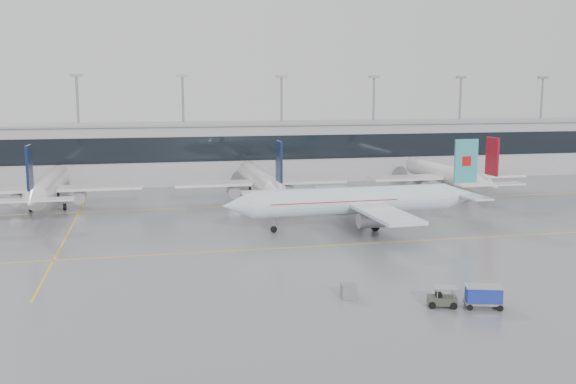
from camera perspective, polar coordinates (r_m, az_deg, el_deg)
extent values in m
plane|color=slate|center=(79.55, 1.89, -4.87)|extent=(320.00, 320.00, 0.00)
cube|color=gold|center=(79.55, 1.89, -4.87)|extent=(120.00, 0.25, 0.01)
cube|color=gold|center=(108.23, -2.08, -1.17)|extent=(120.00, 0.25, 0.01)
cube|color=gold|center=(92.37, -18.94, -3.41)|extent=(0.25, 60.00, 0.01)
cube|color=#A3A3A7|center=(138.75, -4.52, 3.54)|extent=(180.00, 15.00, 12.00)
cube|color=black|center=(131.18, -4.06, 3.89)|extent=(180.00, 0.20, 5.00)
cube|color=gray|center=(138.31, -4.55, 6.10)|extent=(182.00, 16.00, 0.40)
cylinder|color=gray|center=(143.65, -18.09, 5.31)|extent=(0.50, 0.50, 22.00)
cube|color=gray|center=(143.46, -18.31, 9.82)|extent=(2.40, 1.00, 0.60)
cylinder|color=gray|center=(143.25, -9.26, 5.63)|extent=(0.50, 0.50, 22.00)
cube|color=gray|center=(143.06, -9.38, 10.15)|extent=(2.40, 1.00, 0.60)
cylinder|color=gray|center=(146.19, -0.58, 5.81)|extent=(0.50, 0.50, 22.00)
cube|color=gray|center=(146.01, -0.59, 10.24)|extent=(2.40, 1.00, 0.60)
cylinder|color=gray|center=(152.30, 7.58, 5.86)|extent=(0.50, 0.50, 22.00)
cube|color=gray|center=(152.12, 7.67, 10.11)|extent=(2.40, 1.00, 0.60)
cylinder|color=gray|center=(161.19, 14.98, 5.80)|extent=(0.50, 0.50, 22.00)
cube|color=gray|center=(161.03, 15.15, 9.81)|extent=(2.40, 1.00, 0.60)
cylinder|color=gray|center=(172.45, 21.51, 5.67)|extent=(0.50, 0.50, 22.00)
cube|color=gray|center=(172.30, 21.73, 9.42)|extent=(2.40, 1.00, 0.60)
cylinder|color=silver|center=(89.73, 5.70, -0.75)|extent=(28.53, 4.59, 3.73)
cone|color=silver|center=(85.60, -4.55, -1.21)|extent=(4.11, 3.85, 3.73)
cone|color=silver|center=(96.83, 15.21, -0.31)|extent=(5.71, 3.90, 3.73)
cube|color=silver|center=(90.32, 6.60, -0.96)|extent=(5.93, 30.94, 0.45)
cube|color=silver|center=(96.89, 15.32, -0.13)|extent=(3.16, 11.93, 0.25)
cube|color=teal|center=(96.38, 15.54, 2.66)|extent=(3.61, 0.46, 6.36)
cylinder|color=#9998A4|center=(86.02, 7.40, -2.49)|extent=(3.66, 2.21, 2.10)
cylinder|color=#9998A4|center=(94.84, 5.26, -1.39)|extent=(3.66, 2.21, 2.10)
cylinder|color=gray|center=(87.08, -1.28, -2.80)|extent=(0.20, 0.20, 1.63)
cylinder|color=black|center=(87.25, -1.28, -3.33)|extent=(0.91, 0.33, 0.90)
cylinder|color=gray|center=(88.71, 7.77, -2.60)|extent=(0.24, 0.24, 1.63)
cylinder|color=black|center=(88.88, 7.76, -3.12)|extent=(1.11, 0.48, 1.10)
cylinder|color=gray|center=(93.45, 6.58, -1.99)|extent=(0.24, 0.24, 1.63)
cylinder|color=black|center=(93.61, 6.57, -2.48)|extent=(1.11, 0.48, 1.10)
cube|color=#B70F0F|center=(96.37, 15.54, 2.67)|extent=(1.41, 0.49, 1.40)
cube|color=#B70F0F|center=(88.73, 3.89, -0.71)|extent=(18.11, 4.31, 0.12)
cylinder|color=white|center=(111.92, -20.49, 0.57)|extent=(3.59, 27.36, 3.59)
cone|color=white|center=(127.33, -19.55, 1.57)|extent=(3.59, 4.00, 3.59)
cone|color=white|center=(95.80, -21.80, -0.83)|extent=(3.59, 5.60, 3.59)
cube|color=white|center=(110.50, -20.58, 0.26)|extent=(29.64, 5.00, 0.45)
cube|color=white|center=(95.56, -21.83, -0.67)|extent=(11.40, 2.80, 0.25)
cube|color=#0E1938|center=(94.76, -22.01, 2.03)|extent=(0.35, 3.60, 6.12)
cylinder|color=#9998A4|center=(111.99, -22.94, -0.55)|extent=(2.10, 3.60, 2.10)
cylinder|color=#9998A4|center=(110.64, -18.05, -0.39)|extent=(2.10, 3.60, 2.10)
cylinder|color=gray|center=(122.75, -19.76, 0.09)|extent=(0.20, 0.20, 1.56)
cylinder|color=black|center=(122.87, -19.74, -0.27)|extent=(0.30, 0.90, 0.90)
cylinder|color=gray|center=(110.23, -21.93, -0.93)|extent=(0.24, 0.24, 1.56)
cylinder|color=black|center=(110.36, -21.91, -1.33)|extent=(0.45, 1.10, 1.10)
cylinder|color=gray|center=(109.50, -19.25, -0.85)|extent=(0.24, 0.24, 1.56)
cylinder|color=black|center=(109.62, -19.23, -1.25)|extent=(0.45, 1.10, 1.10)
cylinder|color=white|center=(112.51, -2.56, 1.17)|extent=(3.59, 27.36, 3.59)
cone|color=white|center=(127.85, -3.79, 2.10)|extent=(3.59, 4.00, 3.59)
cone|color=white|center=(96.49, -0.84, -0.12)|extent=(3.59, 5.60, 3.59)
cube|color=white|center=(111.10, -2.42, 0.87)|extent=(29.64, 5.00, 0.45)
cube|color=white|center=(96.25, -0.82, 0.04)|extent=(11.40, 2.80, 0.25)
cube|color=#0E1938|center=(95.46, -0.80, 2.73)|extent=(0.35, 3.60, 6.12)
cylinder|color=#9998A4|center=(111.07, -4.90, 0.06)|extent=(2.10, 3.60, 2.10)
cylinder|color=#9998A4|center=(112.74, -0.06, 0.22)|extent=(2.10, 3.60, 2.10)
cylinder|color=gray|center=(123.29, -3.42, 0.64)|extent=(0.20, 0.20, 1.56)
cylinder|color=black|center=(123.41, -3.41, 0.28)|extent=(0.30, 0.90, 0.90)
cylinder|color=gray|center=(110.01, -3.65, -0.32)|extent=(0.24, 0.24, 1.56)
cylinder|color=black|center=(110.14, -3.65, -0.72)|extent=(0.45, 1.10, 1.10)
cylinder|color=gray|center=(110.92, -1.00, -0.22)|extent=(0.24, 0.24, 1.56)
cylinder|color=black|center=(111.05, -1.00, -0.62)|extent=(0.45, 1.10, 1.10)
cylinder|color=white|center=(123.45, 13.66, 1.62)|extent=(3.59, 27.36, 3.59)
cone|color=white|center=(137.58, 10.78, 2.44)|extent=(3.59, 4.00, 3.59)
cone|color=white|center=(109.06, 17.47, 0.52)|extent=(3.59, 5.60, 3.59)
cube|color=white|center=(122.17, 13.96, 1.34)|extent=(29.64, 5.00, 0.45)
cube|color=white|center=(108.84, 17.53, 0.66)|extent=(11.40, 2.80, 0.25)
cube|color=maroon|center=(108.14, 17.69, 3.03)|extent=(0.35, 3.60, 6.12)
cylinder|color=#9998A4|center=(120.76, 11.79, 0.62)|extent=(2.10, 3.60, 2.10)
cylinder|color=#9998A4|center=(125.01, 15.80, 0.74)|extent=(2.10, 3.60, 2.10)
cylinder|color=gray|center=(133.36, 11.60, 1.10)|extent=(0.20, 0.20, 1.56)
cylinder|color=black|center=(133.46, 11.59, 0.77)|extent=(0.30, 0.90, 0.90)
cylinder|color=gray|center=(120.43, 13.03, 0.28)|extent=(0.24, 0.24, 1.56)
cylinder|color=black|center=(120.54, 13.02, -0.09)|extent=(0.45, 1.10, 1.10)
cylinder|color=gray|center=(122.75, 15.22, 0.35)|extent=(0.24, 0.24, 1.56)
cylinder|color=black|center=(122.87, 15.20, -0.01)|extent=(0.45, 1.10, 1.10)
cube|color=#373D32|center=(59.49, 13.53, -9.34)|extent=(2.80, 2.05, 0.73)
cube|color=gray|center=(59.16, 13.78, -8.22)|extent=(2.30, 1.89, 0.06)
cube|color=black|center=(59.30, 13.25, -8.92)|extent=(0.75, 0.95, 0.42)
cylinder|color=gray|center=(59.82, 15.34, -9.37)|extent=(1.22, 0.46, 0.08)
cylinder|color=gray|center=(58.65, 13.13, -8.85)|extent=(0.08, 0.08, 0.94)
cylinder|color=gray|center=(59.74, 12.97, -8.51)|extent=(0.08, 0.08, 0.94)
cylinder|color=gray|center=(58.88, 14.56, -8.83)|extent=(0.08, 0.08, 0.94)
cylinder|color=gray|center=(59.96, 14.37, -8.50)|extent=(0.08, 0.08, 0.94)
cylinder|color=black|center=(58.80, 12.70, -9.80)|extent=(0.66, 0.39, 0.63)
cylinder|color=black|center=(60.08, 12.53, -9.39)|extent=(0.66, 0.39, 0.63)
cylinder|color=black|center=(59.09, 14.54, -9.78)|extent=(0.66, 0.39, 0.63)
cylinder|color=black|center=(60.36, 14.32, -9.37)|extent=(0.66, 0.39, 0.63)
cube|color=gray|center=(60.17, 16.97, -9.37)|extent=(3.58, 2.52, 0.19)
cube|color=#1A2D99|center=(59.94, 17.00, -8.68)|extent=(3.34, 2.36, 1.30)
cube|color=gray|center=(59.74, 17.03, -8.04)|extent=(3.62, 2.63, 0.11)
cylinder|color=black|center=(59.22, 15.87, -9.84)|extent=(0.57, 0.35, 0.54)
cylinder|color=black|center=(60.74, 15.58, -9.35)|extent=(0.57, 0.35, 0.54)
cylinder|color=black|center=(59.77, 18.35, -9.78)|extent=(0.57, 0.35, 0.54)
cylinder|color=black|center=(61.27, 18.00, -9.30)|extent=(0.57, 0.35, 0.54)
cube|color=slate|center=(60.32, 5.41, -8.77)|extent=(1.50, 1.42, 1.36)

